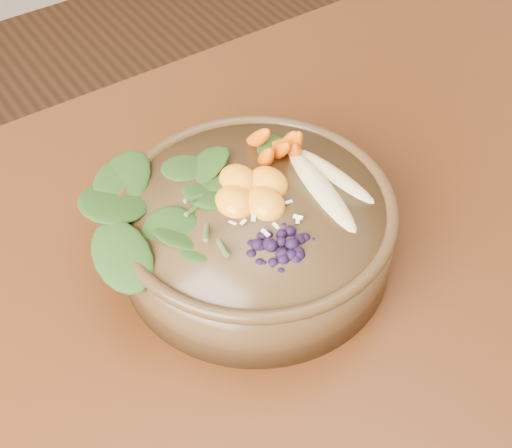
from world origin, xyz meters
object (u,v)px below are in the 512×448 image
object	(u,v)px
banana_halves	(329,172)
mandarin_cluster	(251,182)
dining_table	(512,268)
kale_heap	(194,163)
stoneware_bowl	(256,231)
blueberry_pile	(282,231)
carrot_cluster	(274,118)

from	to	relation	value
banana_halves	mandarin_cluster	bearing A→B (deg)	170.25
dining_table	kale_heap	xyz separation A→B (m)	(-0.30, 0.17, 0.18)
dining_table	stoneware_bowl	world-z (taller)	stoneware_bowl
kale_heap	blueberry_pile	distance (m)	0.12
stoneware_bowl	dining_table	bearing A→B (deg)	-22.38
stoneware_bowl	blueberry_pile	size ratio (longest dim) A/B	2.16
stoneware_bowl	carrot_cluster	bearing A→B (deg)	43.66
stoneware_bowl	carrot_cluster	xyz separation A→B (m)	(0.06, 0.06, 0.07)
carrot_cluster	banana_halves	size ratio (longest dim) A/B	0.50
kale_heap	carrot_cluster	xyz separation A→B (m)	(0.09, -0.00, 0.02)
dining_table	blueberry_pile	world-z (taller)	blueberry_pile
dining_table	mandarin_cluster	xyz separation A→B (m)	(-0.27, 0.13, 0.18)
dining_table	kale_heap	bearing A→B (deg)	150.03
dining_table	blueberry_pile	bearing A→B (deg)	168.01
dining_table	stoneware_bowl	bearing A→B (deg)	157.62
dining_table	carrot_cluster	bearing A→B (deg)	141.40
dining_table	stoneware_bowl	xyz separation A→B (m)	(-0.28, 0.11, 0.13)
dining_table	blueberry_pile	xyz separation A→B (m)	(-0.28, 0.06, 0.18)
mandarin_cluster	dining_table	bearing A→B (deg)	-25.49
mandarin_cluster	blueberry_pile	world-z (taller)	blueberry_pile
banana_halves	blueberry_pile	world-z (taller)	blueberry_pile
dining_table	blueberry_pile	size ratio (longest dim) A/B	13.33
stoneware_bowl	mandarin_cluster	xyz separation A→B (m)	(0.01, 0.02, 0.05)
stoneware_bowl	mandarin_cluster	bearing A→B (deg)	71.01
kale_heap	mandarin_cluster	distance (m)	0.06
carrot_cluster	banana_halves	distance (m)	0.08
stoneware_bowl	carrot_cluster	distance (m)	0.11
banana_halves	blueberry_pile	size ratio (longest dim) A/B	1.19
dining_table	mandarin_cluster	bearing A→B (deg)	154.51
carrot_cluster	dining_table	bearing A→B (deg)	-25.95
blueberry_pile	stoneware_bowl	bearing A→B (deg)	80.21
carrot_cluster	stoneware_bowl	bearing A→B (deg)	-123.69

